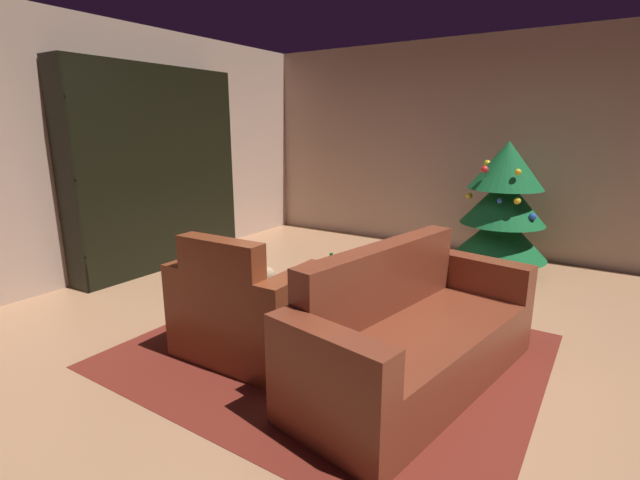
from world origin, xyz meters
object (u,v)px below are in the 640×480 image
(bookshelf_unit, at_px, (166,172))
(bottle_on_table, at_px, (331,273))
(decorated_tree, at_px, (503,206))
(couch_red, at_px, (412,337))
(book_stack_on_table, at_px, (325,285))
(coffee_table, at_px, (320,298))
(armchair_red, at_px, (246,313))

(bookshelf_unit, xyz_separation_m, bottle_on_table, (2.71, -0.71, -0.56))
(decorated_tree, bearing_deg, bookshelf_unit, -151.89)
(decorated_tree, bearing_deg, couch_red, -88.84)
(bottle_on_table, xyz_separation_m, decorated_tree, (0.68, 2.53, 0.21))
(book_stack_on_table, bearing_deg, coffee_table, 166.08)
(coffee_table, height_order, decorated_tree, decorated_tree)
(bookshelf_unit, bearing_deg, bottle_on_table, -14.75)
(book_stack_on_table, bearing_deg, bottle_on_table, 108.93)
(coffee_table, distance_m, decorated_tree, 2.80)
(bottle_on_table, distance_m, decorated_tree, 2.62)
(armchair_red, height_order, coffee_table, armchair_red)
(coffee_table, bearing_deg, armchair_red, -136.16)
(decorated_tree, bearing_deg, bottle_on_table, -105.16)
(couch_red, distance_m, book_stack_on_table, 0.71)
(bookshelf_unit, bearing_deg, book_stack_on_table, -17.98)
(book_stack_on_table, distance_m, decorated_tree, 2.79)
(couch_red, xyz_separation_m, bottle_on_table, (-0.74, 0.20, 0.25))
(book_stack_on_table, height_order, bottle_on_table, bottle_on_table)
(bookshelf_unit, relative_size, coffee_table, 3.59)
(coffee_table, xyz_separation_m, book_stack_on_table, (0.05, -0.01, 0.12))
(couch_red, bearing_deg, bottle_on_table, 164.86)
(bookshelf_unit, height_order, coffee_table, bookshelf_unit)
(bookshelf_unit, distance_m, book_stack_on_table, 2.97)
(couch_red, height_order, coffee_table, couch_red)
(couch_red, bearing_deg, decorated_tree, 91.16)
(coffee_table, bearing_deg, bottle_on_table, 93.06)
(armchair_red, distance_m, coffee_table, 0.54)
(armchair_red, bearing_deg, bottle_on_table, 55.30)
(couch_red, bearing_deg, bookshelf_unit, 165.16)
(coffee_table, relative_size, bottle_on_table, 2.50)
(armchair_red, distance_m, bottle_on_table, 0.70)
(coffee_table, xyz_separation_m, bottle_on_table, (-0.01, 0.17, 0.15))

